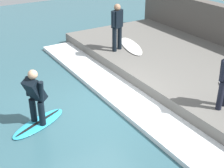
# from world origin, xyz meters

# --- Properties ---
(ground_plane) EXTENTS (28.00, 28.00, 0.00)m
(ground_plane) POSITION_xyz_m (0.00, 0.00, 0.00)
(ground_plane) COLOR #335B66
(concrete_ledge) EXTENTS (4.40, 11.01, 0.44)m
(concrete_ledge) POSITION_xyz_m (3.76, 0.00, 0.22)
(concrete_ledge) COLOR #66635E
(concrete_ledge) RESTS_ON ground_plane
(wave_foam_crest) EXTENTS (1.14, 10.46, 0.13)m
(wave_foam_crest) POSITION_xyz_m (0.99, 0.00, 0.07)
(wave_foam_crest) COLOR white
(wave_foam_crest) RESTS_ON ground_plane
(surfboard_riding) EXTENTS (1.71, 1.15, 0.07)m
(surfboard_riding) POSITION_xyz_m (-1.58, 0.23, 0.03)
(surfboard_riding) COLOR #2DADD1
(surfboard_riding) RESTS_ON ground_plane
(surfer_riding) EXTENTS (0.59, 0.64, 1.46)m
(surfer_riding) POSITION_xyz_m (-1.58, 0.23, 0.86)
(surfer_riding) COLOR black
(surfer_riding) RESTS_ON surfboard_riding
(surfer_waiting_far) EXTENTS (0.54, 0.35, 1.68)m
(surfer_waiting_far) POSITION_xyz_m (2.34, 2.68, 1.38)
(surfer_waiting_far) COLOR black
(surfer_waiting_far) RESTS_ON concrete_ledge
(surfboard_waiting_far) EXTENTS (1.17, 2.08, 0.06)m
(surfboard_waiting_far) POSITION_xyz_m (2.98, 2.69, 0.47)
(surfboard_waiting_far) COLOR white
(surfboard_waiting_far) RESTS_ON concrete_ledge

